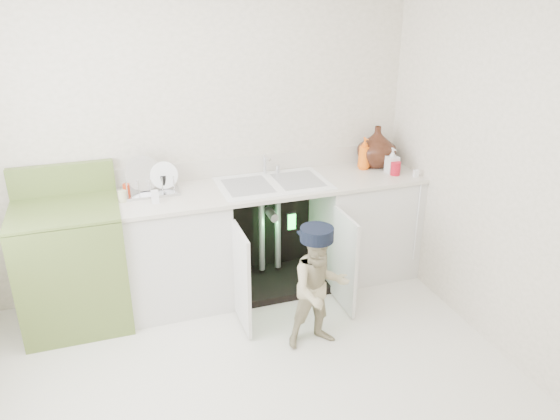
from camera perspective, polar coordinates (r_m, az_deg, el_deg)
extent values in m
plane|color=beige|center=(3.57, -3.21, -18.60)|extent=(3.50, 3.50, 0.00)
cube|color=silver|center=(4.29, -9.06, 7.62)|extent=(3.50, 2.50, 0.02)
cube|color=silver|center=(1.70, 10.38, -18.87)|extent=(3.50, 2.50, 0.02)
cube|color=silver|center=(3.71, 23.33, 3.54)|extent=(2.50, 3.00, 0.02)
cube|color=silver|center=(4.27, -10.96, -4.41)|extent=(0.80, 0.60, 0.86)
cube|color=silver|center=(4.71, 8.62, -1.54)|extent=(0.80, 0.60, 0.86)
cube|color=black|center=(4.66, -1.71, -1.56)|extent=(0.80, 0.06, 0.86)
cube|color=black|center=(4.62, -0.66, -7.41)|extent=(0.80, 0.60, 0.06)
cylinder|color=gray|center=(4.48, -1.93, -2.31)|extent=(0.05, 0.05, 0.70)
cylinder|color=gray|center=(4.52, -0.23, -2.07)|extent=(0.05, 0.05, 0.70)
cylinder|color=gray|center=(4.39, -0.89, -0.45)|extent=(0.07, 0.18, 0.07)
cube|color=silver|center=(3.92, -4.00, -7.21)|extent=(0.03, 0.40, 0.76)
cube|color=silver|center=(4.16, 6.75, -5.40)|extent=(0.02, 0.40, 0.76)
cube|color=beige|center=(4.24, -0.71, 2.57)|extent=(2.44, 0.64, 0.03)
cube|color=beige|center=(4.48, -1.87, 4.89)|extent=(2.44, 0.02, 0.15)
cube|color=white|center=(4.24, -0.71, 2.70)|extent=(0.85, 0.55, 0.02)
cube|color=gray|center=(4.18, -3.38, 2.51)|extent=(0.34, 0.40, 0.01)
cube|color=gray|center=(4.30, 1.89, 3.13)|extent=(0.34, 0.40, 0.01)
cylinder|color=silver|center=(4.41, -1.60, 4.81)|extent=(0.03, 0.03, 0.17)
cylinder|color=silver|center=(4.33, -1.38, 5.51)|extent=(0.02, 0.14, 0.02)
cylinder|color=silver|center=(4.46, -0.24, 4.34)|extent=(0.04, 0.04, 0.06)
cylinder|color=white|center=(4.57, 14.14, -1.14)|extent=(0.01, 0.01, 0.70)
cube|color=white|center=(4.51, 14.01, 3.72)|extent=(0.04, 0.02, 0.06)
cube|color=silver|center=(4.18, -13.42, 1.94)|extent=(0.42, 0.28, 0.02)
cylinder|color=silver|center=(4.17, -14.05, 2.92)|extent=(0.26, 0.10, 0.25)
cylinder|color=white|center=(4.17, -11.97, 2.96)|extent=(0.21, 0.05, 0.20)
cylinder|color=silver|center=(4.05, -15.71, 2.08)|extent=(0.01, 0.01, 0.12)
cylinder|color=silver|center=(4.06, -14.53, 2.23)|extent=(0.01, 0.01, 0.12)
cylinder|color=silver|center=(4.06, -13.35, 2.37)|extent=(0.01, 0.01, 0.12)
cylinder|color=silver|center=(4.07, -12.18, 2.52)|extent=(0.01, 0.01, 0.12)
cylinder|color=silver|center=(4.08, -11.01, 2.66)|extent=(0.01, 0.01, 0.12)
imported|color=#402312|center=(4.67, 10.08, 6.57)|extent=(0.33, 0.33, 0.34)
imported|color=#FF650D|center=(4.59, 8.81, 5.86)|extent=(0.10, 0.10, 0.27)
imported|color=silver|center=(4.55, 11.65, 5.08)|extent=(0.09, 0.10, 0.21)
cylinder|color=#B40F22|center=(4.51, 11.97, 4.27)|extent=(0.08, 0.08, 0.11)
cylinder|color=#B82D0F|center=(4.12, -15.73, 1.98)|extent=(0.05, 0.05, 0.10)
cylinder|color=#C0BB8D|center=(4.05, -16.12, 1.40)|extent=(0.06, 0.06, 0.08)
cylinder|color=black|center=(4.17, -12.08, 2.76)|extent=(0.04, 0.04, 0.12)
cube|color=silver|center=(3.96, -12.93, 1.35)|extent=(0.05, 0.05, 0.09)
cube|color=olive|center=(4.24, -20.77, -5.65)|extent=(0.73, 0.65, 0.89)
cube|color=olive|center=(4.05, -21.67, 0.06)|extent=(0.73, 0.65, 0.02)
cube|color=olive|center=(4.27, -21.82, 2.97)|extent=(0.73, 0.06, 0.23)
cylinder|color=black|center=(3.92, -24.37, -1.22)|extent=(0.16, 0.16, 0.02)
cylinder|color=silver|center=(3.92, -24.40, -1.06)|extent=(0.19, 0.19, 0.01)
cylinder|color=black|center=(4.22, -24.08, 0.49)|extent=(0.16, 0.16, 0.02)
cylinder|color=silver|center=(4.21, -24.10, 0.64)|extent=(0.19, 0.19, 0.01)
cylinder|color=black|center=(3.89, -19.05, -0.55)|extent=(0.16, 0.16, 0.02)
cylinder|color=silver|center=(3.89, -19.07, -0.39)|extent=(0.19, 0.19, 0.01)
cylinder|color=black|center=(4.19, -19.13, 1.12)|extent=(0.16, 0.16, 0.02)
cylinder|color=silver|center=(4.18, -19.15, 1.27)|extent=(0.19, 0.19, 0.01)
imported|color=tan|center=(3.73, 4.13, -8.23)|extent=(0.43, 0.33, 0.87)
cylinder|color=black|center=(3.54, 4.32, -2.59)|extent=(0.22, 0.22, 0.09)
cube|color=black|center=(3.64, 3.69, -2.44)|extent=(0.17, 0.09, 0.01)
cube|color=black|center=(4.02, 1.21, -1.20)|extent=(0.07, 0.01, 0.14)
cube|color=#26F23F|center=(4.01, 1.25, -1.24)|extent=(0.06, 0.00, 0.12)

